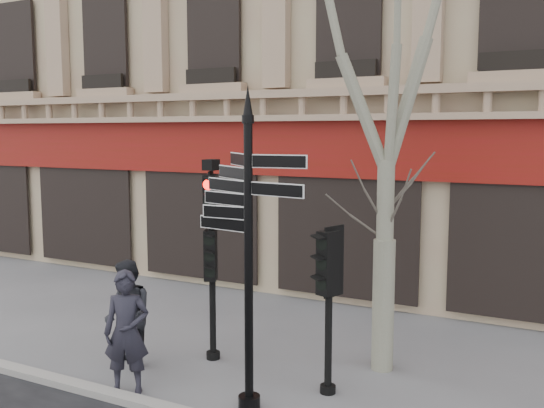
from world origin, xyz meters
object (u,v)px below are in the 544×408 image
at_px(traffic_signal_main, 212,235).
at_px(pedestrian_b, 128,315).
at_px(plane_tree, 390,2).
at_px(traffic_signal_secondary, 329,281).
at_px(pedestrian_a, 127,332).
at_px(fingerpost, 248,195).

relative_size(traffic_signal_main, pedestrian_b, 1.90).
bearing_deg(plane_tree, pedestrian_b, -153.28).
height_order(traffic_signal_secondary, pedestrian_b, traffic_signal_secondary).
bearing_deg(plane_tree, pedestrian_a, -139.77).
relative_size(traffic_signal_main, traffic_signal_secondary, 1.39).
distance_m(traffic_signal_secondary, plane_tree, 4.47).
distance_m(fingerpost, plane_tree, 3.92).
bearing_deg(pedestrian_b, traffic_signal_secondary, 37.48).
height_order(fingerpost, traffic_signal_secondary, fingerpost).
distance_m(traffic_signal_main, plane_tree, 4.80).
height_order(plane_tree, pedestrian_b, plane_tree).
xyz_separation_m(fingerpost, pedestrian_a, (-1.92, -0.40, -2.15)).
height_order(fingerpost, pedestrian_a, fingerpost).
bearing_deg(traffic_signal_secondary, traffic_signal_main, -171.98).
bearing_deg(traffic_signal_secondary, fingerpost, -112.36).
height_order(fingerpost, pedestrian_b, fingerpost).
relative_size(pedestrian_a, pedestrian_b, 1.03).
bearing_deg(traffic_signal_main, pedestrian_a, -127.38).
bearing_deg(fingerpost, plane_tree, 79.77).
xyz_separation_m(pedestrian_a, pedestrian_b, (-0.64, 0.77, -0.03)).
bearing_deg(pedestrian_b, pedestrian_a, -23.13).
bearing_deg(pedestrian_b, traffic_signal_main, 70.65).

